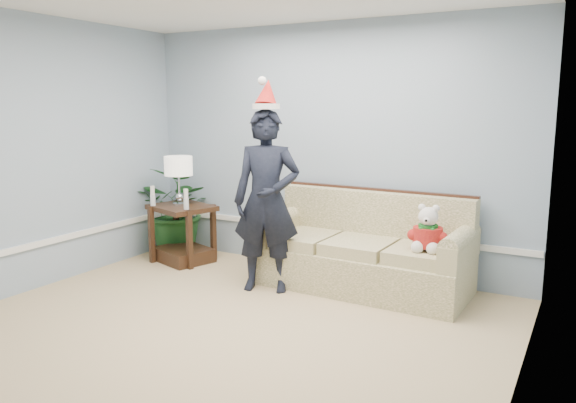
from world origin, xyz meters
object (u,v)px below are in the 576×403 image
(sofa, at_px, (364,254))
(man, at_px, (267,201))
(houseplant, at_px, (179,209))
(table_lamp, at_px, (178,168))
(side_table, at_px, (183,239))
(teddy_bear, at_px, (427,234))

(sofa, bearing_deg, man, -145.31)
(sofa, relative_size, houseplant, 1.94)
(table_lamp, xyz_separation_m, houseplant, (-0.32, 0.37, -0.57))
(side_table, xyz_separation_m, teddy_bear, (2.90, -0.05, 0.40))
(table_lamp, bearing_deg, houseplant, 131.61)
(sofa, xyz_separation_m, side_table, (-2.22, -0.13, -0.08))
(teddy_bear, bearing_deg, man, -171.75)
(table_lamp, relative_size, houseplant, 0.53)
(houseplant, height_order, teddy_bear, houseplant)
(teddy_bear, bearing_deg, side_table, 174.16)
(sofa, height_order, houseplant, houseplant)
(sofa, height_order, man, man)
(table_lamp, height_order, man, man)
(side_table, distance_m, table_lamp, 0.85)
(sofa, bearing_deg, houseplant, 177.16)
(side_table, bearing_deg, sofa, 3.38)
(side_table, distance_m, teddy_bear, 2.92)
(sofa, height_order, teddy_bear, sofa)
(sofa, relative_size, side_table, 2.50)
(table_lamp, relative_size, man, 0.32)
(table_lamp, relative_size, teddy_bear, 1.31)
(sofa, bearing_deg, side_table, -174.69)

